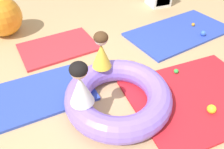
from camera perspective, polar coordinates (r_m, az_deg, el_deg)
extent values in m
plane|color=tan|center=(2.83, 0.01, -5.87)|extent=(8.00, 8.00, 0.00)
cube|color=#2D47B7|center=(4.32, 16.92, 10.48)|extent=(2.05, 1.35, 0.04)
cube|color=#2D47B7|center=(2.99, -21.21, -5.75)|extent=(1.72, 0.94, 0.04)
cube|color=red|center=(3.80, -13.71, 6.86)|extent=(1.31, 0.98, 0.04)
cube|color=red|center=(3.00, 21.08, -5.41)|extent=(1.66, 1.29, 0.04)
torus|color=#8466E0|center=(2.64, 1.60, -5.59)|extent=(1.27, 1.27, 0.29)
cone|color=yellow|center=(2.74, -2.72, 4.93)|extent=(0.33, 0.33, 0.33)
sphere|color=beige|center=(2.61, -2.88, 9.21)|extent=(0.16, 0.16, 0.16)
ellipsoid|color=#472D19|center=(2.61, -2.89, 9.51)|extent=(0.18, 0.18, 0.14)
cone|color=white|center=(2.28, -8.00, -3.89)|extent=(0.37, 0.37, 0.34)
sphere|color=#DBAD89|center=(2.12, -8.60, 0.99)|extent=(0.17, 0.17, 0.17)
ellipsoid|color=black|center=(2.11, -8.64, 1.35)|extent=(0.18, 0.18, 0.15)
sphere|color=orange|center=(4.55, 20.21, 12.01)|extent=(0.06, 0.06, 0.06)
sphere|color=blue|center=(4.27, 22.48, 9.81)|extent=(0.09, 0.09, 0.09)
sphere|color=yellow|center=(2.81, 24.29, -8.12)|extent=(0.11, 0.11, 0.11)
sphere|color=green|center=(3.23, 16.22, 0.83)|extent=(0.07, 0.07, 0.07)
sphere|color=orange|center=(4.40, -26.68, 13.31)|extent=(0.70, 0.70, 0.70)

